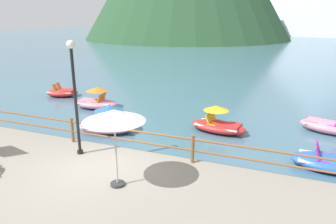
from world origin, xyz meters
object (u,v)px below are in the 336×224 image
pedal_boat_1 (218,124)px  pedal_boat_4 (328,126)px  lamp_post (74,88)px  pedal_boat_0 (96,101)px  pedal_boat_2 (107,124)px  beach_umbrella (114,116)px  pedal_boat_3 (62,92)px  pedal_boat_5 (329,162)px

pedal_boat_1 → pedal_boat_4: bearing=21.1°
lamp_post → pedal_boat_1: bearing=52.8°
pedal_boat_0 → pedal_boat_2: (2.69, -3.07, 0.00)m
beach_umbrella → pedal_boat_3: (-9.56, 9.11, -2.18)m
pedal_boat_2 → pedal_boat_3: bearing=144.0°
lamp_post → beach_umbrella: size_ratio=1.73×
lamp_post → pedal_boat_3: (-7.24, 7.72, -2.49)m
pedal_boat_0 → pedal_boat_5: 12.08m
beach_umbrella → pedal_boat_3: size_ratio=0.95×
lamp_post → pedal_boat_4: 10.97m
lamp_post → pedal_boat_3: 10.87m
pedal_boat_1 → pedal_boat_2: 4.98m
lamp_post → pedal_boat_2: bearing=105.7°
pedal_boat_5 → pedal_boat_3: bearing=162.1°
pedal_boat_0 → pedal_boat_3: bearing=156.9°
pedal_boat_2 → beach_umbrella: bearing=-54.5°
beach_umbrella → pedal_boat_4: 10.30m
lamp_post → pedal_boat_5: bearing=19.1°
lamp_post → pedal_boat_4: bearing=38.9°
lamp_post → pedal_boat_1: size_ratio=1.45×
pedal_boat_0 → pedal_boat_3: size_ratio=1.11×
beach_umbrella → pedal_boat_1: size_ratio=0.83×
pedal_boat_2 → pedal_boat_4: size_ratio=1.09×
beach_umbrella → pedal_boat_1: beach_umbrella is taller
pedal_boat_4 → pedal_boat_5: bearing=-94.0°
pedal_boat_2 → lamp_post: bearing=-74.3°
beach_umbrella → pedal_boat_2: 5.87m
pedal_boat_3 → pedal_boat_0: bearing=-23.1°
pedal_boat_1 → pedal_boat_4: pedal_boat_1 is taller
pedal_boat_0 → pedal_boat_5: size_ratio=1.06×
pedal_boat_0 → pedal_boat_1: size_ratio=0.98×
pedal_boat_0 → beach_umbrella: bearing=-52.0°
lamp_post → pedal_boat_4: size_ratio=1.46×
beach_umbrella → pedal_boat_3: beach_umbrella is taller
lamp_post → pedal_boat_2: (-0.87, 3.08, -2.35)m
lamp_post → beach_umbrella: bearing=-30.9°
beach_umbrella → pedal_boat_3: 13.39m
pedal_boat_0 → pedal_boat_3: pedal_boat_0 is taller
pedal_boat_3 → beach_umbrella: bearing=-43.6°
beach_umbrella → pedal_boat_1: bearing=77.4°
pedal_boat_3 → pedal_boat_1: bearing=-14.2°
beach_umbrella → pedal_boat_0: beach_umbrella is taller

